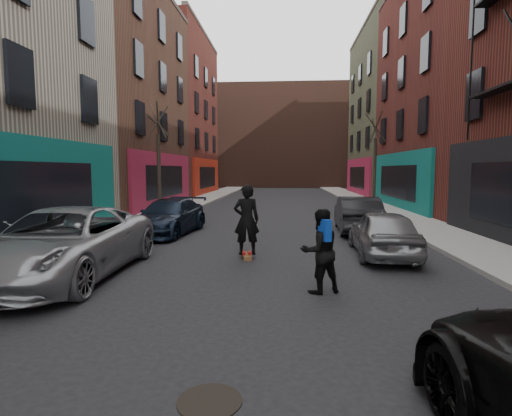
% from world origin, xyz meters
% --- Properties ---
extents(sidewalk_left, '(2.50, 84.00, 0.13)m').
position_xyz_m(sidewalk_left, '(-6.25, 30.00, 0.07)').
color(sidewalk_left, gray).
rests_on(sidewalk_left, ground).
extents(sidewalk_right, '(2.50, 84.00, 0.13)m').
position_xyz_m(sidewalk_right, '(6.25, 30.00, 0.07)').
color(sidewalk_right, gray).
rests_on(sidewalk_right, ground).
extents(building_far, '(40.00, 10.00, 14.00)m').
position_xyz_m(building_far, '(0.00, 56.00, 7.00)').
color(building_far, '#47281E').
rests_on(building_far, ground).
extents(tree_left_far, '(2.00, 2.00, 6.50)m').
position_xyz_m(tree_left_far, '(-6.20, 18.00, 3.38)').
color(tree_left_far, black).
rests_on(tree_left_far, sidewalk_left).
extents(tree_right_far, '(2.00, 2.00, 6.80)m').
position_xyz_m(tree_right_far, '(6.20, 24.00, 3.53)').
color(tree_right_far, black).
rests_on(tree_right_far, sidewalk_right).
extents(parked_left_far, '(2.74, 5.75, 1.58)m').
position_xyz_m(parked_left_far, '(-4.60, 6.05, 0.79)').
color(parked_left_far, '#919399').
rests_on(parked_left_far, ground).
extents(parked_left_end, '(2.33, 4.73, 1.32)m').
position_xyz_m(parked_left_end, '(-4.02, 12.29, 0.66)').
color(parked_left_end, black).
rests_on(parked_left_end, ground).
extents(parked_right_far, '(1.76, 4.00, 1.34)m').
position_xyz_m(parked_right_far, '(3.20, 8.89, 0.67)').
color(parked_right_far, gray).
rests_on(parked_right_far, ground).
extents(parked_right_end, '(1.69, 4.34, 1.41)m').
position_xyz_m(parked_right_end, '(3.24, 13.32, 0.70)').
color(parked_right_end, black).
rests_on(parked_right_end, ground).
extents(skateboard, '(0.36, 0.83, 0.10)m').
position_xyz_m(skateboard, '(-0.64, 8.33, 0.05)').
color(skateboard, brown).
rests_on(skateboard, ground).
extents(skateboarder, '(0.79, 0.59, 1.95)m').
position_xyz_m(skateboarder, '(-0.64, 8.33, 1.07)').
color(skateboarder, black).
rests_on(skateboarder, skateboard).
extents(pedestrian, '(1.01, 0.91, 1.68)m').
position_xyz_m(pedestrian, '(1.12, 5.32, 0.85)').
color(pedestrian, black).
rests_on(pedestrian, ground).
extents(manhole, '(0.76, 0.76, 0.01)m').
position_xyz_m(manhole, '(-0.36, 1.42, 0.01)').
color(manhole, black).
rests_on(manhole, ground).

